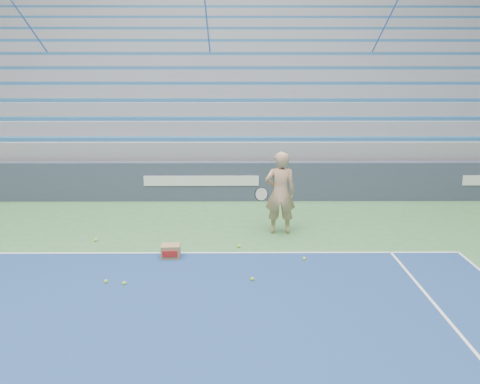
{
  "coord_description": "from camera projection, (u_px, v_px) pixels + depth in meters",
  "views": [
    {
      "loc": [
        1.01,
        3.07,
        3.59
      ],
      "look_at": [
        1.06,
        12.38,
        1.15
      ],
      "focal_mm": 35.0,
      "sensor_mm": 36.0,
      "label": 1
    }
  ],
  "objects": [
    {
      "name": "sponsor_barrier",
      "position": [
        202.0,
        181.0,
        13.16
      ],
      "size": [
        30.0,
        0.32,
        1.1
      ],
      "color": "#353D52",
      "rests_on": "ground"
    },
    {
      "name": "bleachers",
      "position": [
        212.0,
        102.0,
        18.24
      ],
      "size": [
        31.0,
        9.15,
        7.3
      ],
      "color": "gray",
      "rests_on": "ground"
    },
    {
      "name": "tennis_player",
      "position": [
        280.0,
        193.0,
        10.4
      ],
      "size": [
        0.95,
        0.84,
        1.87
      ],
      "color": "tan",
      "rests_on": "ground"
    },
    {
      "name": "ball_box",
      "position": [
        171.0,
        251.0,
        9.17
      ],
      "size": [
        0.38,
        0.3,
        0.27
      ],
      "color": "#977149",
      "rests_on": "ground"
    },
    {
      "name": "tennis_ball_0",
      "position": [
        252.0,
        279.0,
        8.2
      ],
      "size": [
        0.07,
        0.07,
        0.07
      ],
      "primitive_type": "sphere",
      "color": "#B6EE30",
      "rests_on": "ground"
    },
    {
      "name": "tennis_ball_1",
      "position": [
        106.0,
        281.0,
        8.1
      ],
      "size": [
        0.07,
        0.07,
        0.07
      ],
      "primitive_type": "sphere",
      "color": "#B6EE30",
      "rests_on": "ground"
    },
    {
      "name": "tennis_ball_2",
      "position": [
        239.0,
        246.0,
        9.73
      ],
      "size": [
        0.07,
        0.07,
        0.07
      ],
      "primitive_type": "sphere",
      "color": "#B6EE30",
      "rests_on": "ground"
    },
    {
      "name": "tennis_ball_3",
      "position": [
        124.0,
        283.0,
        8.04
      ],
      "size": [
        0.07,
        0.07,
        0.07
      ],
      "primitive_type": "sphere",
      "color": "#B6EE30",
      "rests_on": "ground"
    },
    {
      "name": "tennis_ball_4",
      "position": [
        304.0,
        259.0,
        9.08
      ],
      "size": [
        0.07,
        0.07,
        0.07
      ],
      "primitive_type": "sphere",
      "color": "#B6EE30",
      "rests_on": "ground"
    },
    {
      "name": "tennis_ball_5",
      "position": [
        96.0,
        240.0,
        10.09
      ],
      "size": [
        0.07,
        0.07,
        0.07
      ],
      "primitive_type": "sphere",
      "color": "#B6EE30",
      "rests_on": "ground"
    }
  ]
}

